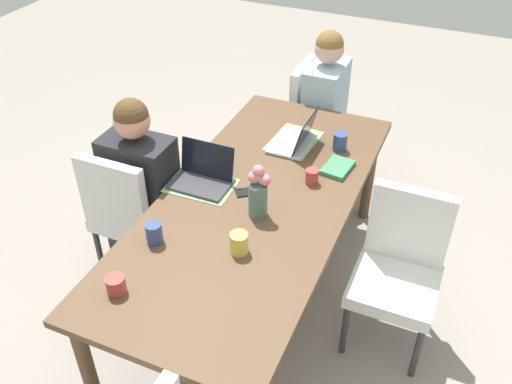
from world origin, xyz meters
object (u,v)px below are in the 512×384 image
at_px(laptop_head_right_left_near, 296,139).
at_px(coffee_mug_centre_left, 239,243).
at_px(chair_head_right_left_near, 316,117).
at_px(flower_vase, 258,193).
at_px(coffee_mug_near_right, 116,285).
at_px(book_red_cover, 338,168).
at_px(person_head_right_left_near, 323,120).
at_px(coffee_mug_centre_right, 312,176).
at_px(coffee_mug_near_left, 154,233).
at_px(chair_far_left_mid, 129,209).
at_px(person_far_left_mid, 144,201).
at_px(chair_near_left_far, 400,264).
at_px(coffee_mug_far_left, 340,142).
at_px(dining_table, 256,210).
at_px(phone_black, 250,192).
at_px(laptop_far_left_mid, 203,176).

bearing_deg(laptop_head_right_left_near, coffee_mug_centre_left, -175.58).
distance_m(chair_head_right_left_near, flower_vase, 1.56).
height_order(coffee_mug_near_right, book_red_cover, coffee_mug_near_right).
distance_m(person_head_right_left_near, coffee_mug_centre_right, 1.14).
relative_size(laptop_head_right_left_near, coffee_mug_centre_right, 3.84).
relative_size(chair_head_right_left_near, coffee_mug_near_left, 8.50).
relative_size(coffee_mug_near_left, coffee_mug_centre_left, 1.00).
bearing_deg(chair_far_left_mid, coffee_mug_near_right, -147.35).
xyz_separation_m(person_far_left_mid, coffee_mug_centre_right, (0.27, -0.94, 0.26)).
bearing_deg(coffee_mug_centre_left, chair_near_left_far, -55.17).
bearing_deg(coffee_mug_far_left, dining_table, 157.82).
xyz_separation_m(chair_head_right_left_near, coffee_mug_centre_right, (-1.13, -0.33, 0.29)).
distance_m(dining_table, coffee_mug_near_left, 0.60).
xyz_separation_m(person_head_right_left_near, coffee_mug_centre_left, (-1.73, -0.12, 0.27)).
bearing_deg(dining_table, coffee_mug_near_left, 147.41).
distance_m(chair_head_right_left_near, phone_black, 1.37).
xyz_separation_m(person_head_right_left_near, flower_vase, (-1.44, -0.10, 0.36)).
bearing_deg(flower_vase, book_red_cover, -25.14).
relative_size(coffee_mug_near_right, coffee_mug_far_left, 0.79).
xyz_separation_m(laptop_far_left_mid, book_red_cover, (0.42, -0.64, -0.03)).
xyz_separation_m(person_head_right_left_near, coffee_mug_centre_right, (-1.07, -0.26, 0.26)).
bearing_deg(coffee_mug_near_right, person_head_right_left_near, -6.75).
bearing_deg(person_head_right_left_near, chair_near_left_far, -146.71).
bearing_deg(chair_head_right_left_near, chair_far_left_mid, 155.89).
height_order(dining_table, laptop_far_left_mid, laptop_far_left_mid).
relative_size(dining_table, flower_vase, 7.52).
bearing_deg(dining_table, coffee_mug_centre_right, -40.08).
bearing_deg(chair_near_left_far, person_head_right_left_near, 33.29).
relative_size(chair_near_left_far, phone_black, 6.00).
xyz_separation_m(person_head_right_left_near, chair_far_left_mid, (-1.42, 0.74, -0.03)).
xyz_separation_m(person_far_left_mid, coffee_mug_centre_left, (-0.39, -0.80, 0.27)).
bearing_deg(coffee_mug_near_left, coffee_mug_centre_left, -76.53).
bearing_deg(coffee_mug_near_right, dining_table, -19.46).
xyz_separation_m(chair_far_left_mid, chair_near_left_far, (0.17, -1.56, 0.00)).
height_order(dining_table, laptop_head_right_left_near, laptop_head_right_left_near).
bearing_deg(coffee_mug_near_right, flower_vase, -25.86).
bearing_deg(coffee_mug_near_right, laptop_far_left_mid, 2.02).
bearing_deg(coffee_mug_centre_right, flower_vase, 156.28).
xyz_separation_m(flower_vase, coffee_mug_near_left, (-0.39, 0.37, -0.08)).
distance_m(chair_far_left_mid, coffee_mug_centre_left, 0.97).
height_order(person_head_right_left_near, chair_far_left_mid, person_head_right_left_near).
bearing_deg(coffee_mug_near_left, coffee_mug_centre_right, -35.35).
distance_m(laptop_far_left_mid, phone_black, 0.27).
height_order(person_far_left_mid, laptop_far_left_mid, person_far_left_mid).
relative_size(person_head_right_left_near, coffee_mug_near_right, 13.92).
xyz_separation_m(dining_table, laptop_far_left_mid, (0.02, 0.33, 0.12)).
relative_size(laptop_far_left_mid, coffee_mug_centre_left, 3.04).
bearing_deg(chair_near_left_far, coffee_mug_centre_left, 124.83).
height_order(laptop_head_right_left_near, book_red_cover, laptop_head_right_left_near).
bearing_deg(chair_head_right_left_near, coffee_mug_centre_left, -173.67).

